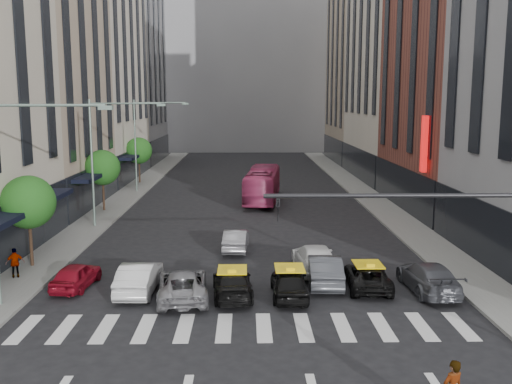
{
  "coord_description": "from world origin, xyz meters",
  "views": [
    {
      "loc": [
        -0.11,
        -20.31,
        9.04
      ],
      "look_at": [
        0.46,
        11.1,
        4.0
      ],
      "focal_mm": 40.0,
      "sensor_mm": 36.0,
      "label": 1
    }
  ],
  "objects_px": {
    "taxi_left": "(232,283)",
    "bus": "(263,185)",
    "streetlamp_mid": "(105,146)",
    "car_white_front": "(139,277)",
    "taxi_center": "(289,283)",
    "pedestrian_far": "(15,263)",
    "streetlamp_near": "(13,175)",
    "car_red": "(76,275)",
    "streetlamp_far": "(145,133)"
  },
  "relations": [
    {
      "from": "streetlamp_far",
      "to": "bus",
      "type": "height_order",
      "value": "streetlamp_far"
    },
    {
      "from": "bus",
      "to": "pedestrian_far",
      "type": "distance_m",
      "value": 26.45
    },
    {
      "from": "car_red",
      "to": "car_white_front",
      "type": "xyz_separation_m",
      "value": [
        3.19,
        -0.69,
        0.11
      ]
    },
    {
      "from": "streetlamp_mid",
      "to": "taxi_left",
      "type": "relative_size",
      "value": 2.04
    },
    {
      "from": "taxi_center",
      "to": "streetlamp_near",
      "type": "bearing_deg",
      "value": 4.85
    },
    {
      "from": "streetlamp_near",
      "to": "bus",
      "type": "xyz_separation_m",
      "value": [
        11.45,
        26.74,
        -4.38
      ]
    },
    {
      "from": "car_red",
      "to": "car_white_front",
      "type": "height_order",
      "value": "car_white_front"
    },
    {
      "from": "streetlamp_mid",
      "to": "car_red",
      "type": "xyz_separation_m",
      "value": [
        1.65,
        -13.42,
        -5.28
      ]
    },
    {
      "from": "car_red",
      "to": "taxi_center",
      "type": "xyz_separation_m",
      "value": [
        10.29,
        -1.54,
        0.07
      ]
    },
    {
      "from": "streetlamp_near",
      "to": "taxi_center",
      "type": "relative_size",
      "value": 2.2
    },
    {
      "from": "streetlamp_near",
      "to": "streetlamp_mid",
      "type": "height_order",
      "value": "same"
    },
    {
      "from": "taxi_left",
      "to": "taxi_center",
      "type": "bearing_deg",
      "value": 172.8
    },
    {
      "from": "streetlamp_mid",
      "to": "taxi_center",
      "type": "bearing_deg",
      "value": -51.39
    },
    {
      "from": "car_red",
      "to": "taxi_center",
      "type": "bearing_deg",
      "value": 177.98
    },
    {
      "from": "streetlamp_far",
      "to": "car_white_front",
      "type": "relative_size",
      "value": 2.0
    },
    {
      "from": "taxi_center",
      "to": "pedestrian_far",
      "type": "distance_m",
      "value": 14.01
    },
    {
      "from": "bus",
      "to": "pedestrian_far",
      "type": "relative_size",
      "value": 7.16
    },
    {
      "from": "pedestrian_far",
      "to": "car_white_front",
      "type": "bearing_deg",
      "value": 142.51
    },
    {
      "from": "taxi_left",
      "to": "pedestrian_far",
      "type": "distance_m",
      "value": 11.39
    },
    {
      "from": "bus",
      "to": "car_white_front",
      "type": "bearing_deg",
      "value": 81.19
    },
    {
      "from": "bus",
      "to": "pedestrian_far",
      "type": "bearing_deg",
      "value": 66.05
    },
    {
      "from": "streetlamp_near",
      "to": "car_white_front",
      "type": "height_order",
      "value": "streetlamp_near"
    },
    {
      "from": "streetlamp_far",
      "to": "streetlamp_mid",
      "type": "bearing_deg",
      "value": -90.0
    },
    {
      "from": "taxi_center",
      "to": "pedestrian_far",
      "type": "relative_size",
      "value": 2.67
    },
    {
      "from": "streetlamp_far",
      "to": "car_white_front",
      "type": "distance_m",
      "value": 30.93
    },
    {
      "from": "streetlamp_far",
      "to": "bus",
      "type": "xyz_separation_m",
      "value": [
        11.45,
        -5.26,
        -4.38
      ]
    },
    {
      "from": "car_red",
      "to": "car_white_front",
      "type": "distance_m",
      "value": 3.27
    },
    {
      "from": "streetlamp_near",
      "to": "pedestrian_far",
      "type": "bearing_deg",
      "value": 114.87
    },
    {
      "from": "streetlamp_near",
      "to": "bus",
      "type": "distance_m",
      "value": 29.41
    },
    {
      "from": "streetlamp_mid",
      "to": "taxi_left",
      "type": "distance_m",
      "value": 18.26
    },
    {
      "from": "car_white_front",
      "to": "pedestrian_far",
      "type": "xyz_separation_m",
      "value": [
        -6.62,
        1.95,
        0.18
      ]
    },
    {
      "from": "taxi_left",
      "to": "pedestrian_far",
      "type": "relative_size",
      "value": 2.88
    },
    {
      "from": "bus",
      "to": "streetlamp_far",
      "type": "bearing_deg",
      "value": -18.62
    },
    {
      "from": "streetlamp_near",
      "to": "pedestrian_far",
      "type": "xyz_separation_m",
      "value": [
        -1.78,
        3.84,
        -4.99
      ]
    },
    {
      "from": "taxi_left",
      "to": "bus",
      "type": "xyz_separation_m",
      "value": [
        2.16,
        25.54,
        0.89
      ]
    },
    {
      "from": "streetlamp_near",
      "to": "pedestrian_far",
      "type": "height_order",
      "value": "streetlamp_near"
    },
    {
      "from": "streetlamp_mid",
      "to": "car_white_front",
      "type": "bearing_deg",
      "value": -71.05
    },
    {
      "from": "taxi_left",
      "to": "taxi_center",
      "type": "height_order",
      "value": "taxi_center"
    },
    {
      "from": "streetlamp_far",
      "to": "pedestrian_far",
      "type": "bearing_deg",
      "value": -93.62
    },
    {
      "from": "streetlamp_near",
      "to": "taxi_center",
      "type": "distance_m",
      "value": 13.07
    },
    {
      "from": "streetlamp_mid",
      "to": "taxi_left",
      "type": "bearing_deg",
      "value": -57.89
    },
    {
      "from": "streetlamp_mid",
      "to": "pedestrian_far",
      "type": "distance_m",
      "value": 13.26
    },
    {
      "from": "streetlamp_mid",
      "to": "car_white_front",
      "type": "distance_m",
      "value": 15.79
    },
    {
      "from": "streetlamp_near",
      "to": "bus",
      "type": "height_order",
      "value": "streetlamp_near"
    },
    {
      "from": "streetlamp_far",
      "to": "car_red",
      "type": "distance_m",
      "value": 29.93
    },
    {
      "from": "taxi_left",
      "to": "streetlamp_near",
      "type": "bearing_deg",
      "value": 3.34
    },
    {
      "from": "taxi_center",
      "to": "bus",
      "type": "xyz_separation_m",
      "value": [
        -0.49,
        25.69,
        0.83
      ]
    },
    {
      "from": "car_white_front",
      "to": "taxi_left",
      "type": "bearing_deg",
      "value": 172.3
    },
    {
      "from": "taxi_left",
      "to": "bus",
      "type": "distance_m",
      "value": 25.65
    },
    {
      "from": "car_white_front",
      "to": "pedestrian_far",
      "type": "distance_m",
      "value": 6.91
    }
  ]
}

